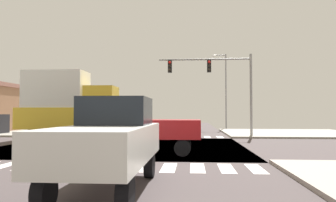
{
  "coord_description": "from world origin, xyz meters",
  "views": [
    {
      "loc": [
        4.08,
        -18.72,
        1.92
      ],
      "look_at": [
        2.22,
        5.84,
        2.83
      ],
      "focal_mm": 34.68,
      "sensor_mm": 36.0,
      "label": 1
    }
  ],
  "objects": [
    {
      "name": "box_truck_queued_1",
      "position": [
        -4.65,
        3.5,
        2.56
      ],
      "size": [
        7.2,
        2.4,
        4.85
      ],
      "rotation": [
        0.0,
        0.0,
        4.71
      ],
      "color": "black",
      "rests_on": "ground"
    },
    {
      "name": "pickup_crossing_2",
      "position": [
        2.0,
        -10.64,
        1.29
      ],
      "size": [
        2.0,
        5.1,
        2.35
      ],
      "color": "black",
      "rests_on": "ground"
    },
    {
      "name": "ground",
      "position": [
        0.0,
        0.0,
        -0.03
      ],
      "size": [
        90.0,
        90.0,
        0.05
      ],
      "color": "#433A3B"
    },
    {
      "name": "sidewalk_corner_ne",
      "position": [
        13.0,
        12.0,
        0.07
      ],
      "size": [
        12.0,
        12.0,
        0.14
      ],
      "color": "gray",
      "rests_on": "ground"
    },
    {
      "name": "pickup_nearside_1",
      "position": [
        -5.0,
        35.53,
        1.29
      ],
      "size": [
        2.0,
        5.1,
        2.35
      ],
      "rotation": [
        0.0,
        0.0,
        3.14
      ],
      "color": "black",
      "rests_on": "ground"
    },
    {
      "name": "crosswalk_far",
      "position": [
        -0.25,
        7.3,
        0.0
      ],
      "size": [
        13.5,
        2.0,
        0.01
      ],
      "color": "silver",
      "rests_on": "ground"
    },
    {
      "name": "street_lamp",
      "position": [
        7.87,
        20.5,
        5.3
      ],
      "size": [
        1.78,
        0.32,
        8.99
      ],
      "color": "gray",
      "rests_on": "ground"
    },
    {
      "name": "pickup_leading_3",
      "position": [
        1.72,
        -3.5,
        1.29
      ],
      "size": [
        5.1,
        2.0,
        2.35
      ],
      "rotation": [
        0.0,
        0.0,
        1.57
      ],
      "color": "black",
      "rests_on": "ground"
    },
    {
      "name": "traffic_signal_mast",
      "position": [
        5.88,
        7.65,
        4.97
      ],
      "size": [
        7.53,
        0.55,
        6.68
      ],
      "color": "gray",
      "rests_on": "ground"
    },
    {
      "name": "sidewalk_corner_nw",
      "position": [
        -13.0,
        12.0,
        0.07
      ],
      "size": [
        12.0,
        12.0,
        0.14
      ],
      "color": "gray",
      "rests_on": "ground"
    },
    {
      "name": "crosswalk_near",
      "position": [
        -0.25,
        -7.3,
        0.0
      ],
      "size": [
        13.5,
        2.0,
        0.01
      ],
      "color": "silver",
      "rests_on": "ground"
    }
  ]
}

